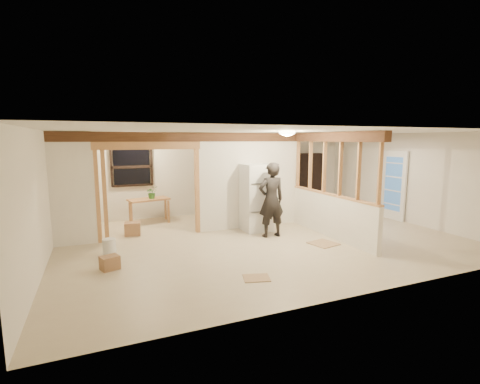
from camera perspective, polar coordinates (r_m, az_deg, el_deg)
name	(u,v)px	position (r m, az deg, el deg)	size (l,w,h in m)	color
floor	(263,239)	(8.28, 3.80, -7.71)	(9.00, 6.50, 0.01)	#C3B191
ceiling	(264,131)	(7.95, 3.98, 9.89)	(9.00, 6.50, 0.01)	white
wall_back	(218,174)	(11.00, -3.67, 3.01)	(9.00, 0.01, 2.50)	silver
wall_front	(363,214)	(5.35, 19.61, -3.43)	(9.00, 0.01, 2.50)	silver
wall_left	(41,199)	(7.25, -29.85, -1.02)	(0.01, 6.50, 2.50)	silver
wall_right	(408,178)	(10.79, 25.83, 2.06)	(0.01, 6.50, 2.50)	silver
partition_left_stub	(72,189)	(8.39, -25.82, 0.43)	(0.90, 0.12, 2.50)	silver
partition_center	(250,180)	(9.18, 1.67, 1.92)	(2.80, 0.12, 2.50)	silver
doorway_frame	(150,192)	(8.48, -14.57, 0.06)	(2.46, 0.14, 2.20)	#B9824E
header_beam_back	(206,137)	(8.69, -5.61, 8.97)	(7.00, 0.18, 0.22)	#51301B
header_beam_right	(333,137)	(8.46, 15.08, 8.73)	(0.18, 3.30, 0.22)	#51301B
pony_wall	(330,216)	(8.65, 14.59, -3.81)	(0.12, 3.20, 1.00)	silver
stud_partition	(332,168)	(8.48, 14.89, 3.86)	(0.14, 3.20, 1.32)	#B9824E
window_back	(132,167)	(10.35, -17.31, 3.96)	(1.12, 0.10, 1.10)	black
french_door	(394,185)	(11.03, 23.92, 1.00)	(0.12, 0.86, 2.00)	white
ceiling_dome_main	(287,132)	(7.65, 7.72, 9.73)	(0.36, 0.36, 0.16)	#FFEABF
ceiling_dome_util	(138,133)	(9.47, -16.45, 9.23)	(0.32, 0.32, 0.14)	#FFEABF
hanging_bulb	(162,145)	(8.85, -12.62, 7.50)	(0.07, 0.07, 0.07)	#FFD88C
refrigerator	(256,197)	(8.87, 2.72, -0.91)	(0.70, 0.68, 1.71)	silver
woman	(271,200)	(8.30, 5.15, -1.29)	(0.65, 0.43, 1.79)	black
work_table	(149,211)	(10.09, -14.68, -2.97)	(1.09, 0.55, 0.69)	#B9824E
potted_plant	(152,192)	(9.97, -14.26, -0.06)	(0.32, 0.27, 0.35)	#2B6A2C
shop_vac	(78,228)	(9.02, -25.06, -5.31)	(0.42, 0.42, 0.55)	#B61A14
bookshelf	(308,180)	(12.27, 11.11, 1.93)	(0.93, 0.31, 1.85)	black
bucket	(109,247)	(7.60, -20.66, -8.42)	(0.26, 0.26, 0.33)	white
box_util_a	(133,229)	(8.95, -17.22, -5.76)	(0.37, 0.32, 0.32)	#966A48
box_util_b	(88,227)	(9.62, -23.73, -5.28)	(0.28, 0.28, 0.26)	#966A48
box_front	(110,263)	(6.79, -20.59, -10.81)	(0.31, 0.25, 0.25)	#966A48
floor_panel_near	(323,243)	(8.09, 13.52, -8.22)	(0.54, 0.54, 0.02)	tan
floor_panel_far	(256,278)	(6.04, 2.72, -13.90)	(0.44, 0.35, 0.01)	tan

